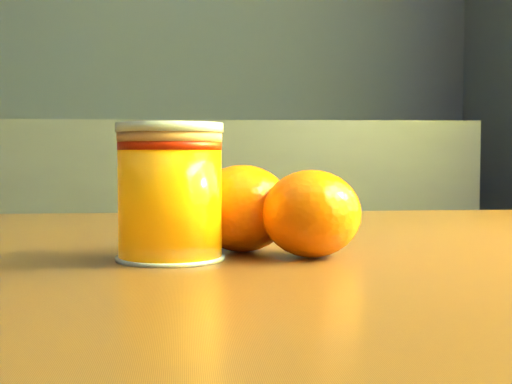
{
  "coord_description": "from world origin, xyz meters",
  "views": [
    {
      "loc": [
        0.99,
        -0.37,
        0.83
      ],
      "look_at": [
        1.02,
        0.1,
        0.8
      ],
      "focal_mm": 50.0,
      "sensor_mm": 36.0,
      "label": 1
    }
  ],
  "objects": [
    {
      "name": "table",
      "position": [
        1.03,
        0.13,
        0.66
      ],
      "size": [
        1.04,
        0.75,
        0.76
      ],
      "rotation": [
        0.0,
        0.0,
        0.04
      ],
      "color": "brown",
      "rests_on": "ground"
    },
    {
      "name": "juice_glass",
      "position": [
        0.96,
        0.09,
        0.8
      ],
      "size": [
        0.07,
        0.07,
        0.09
      ],
      "rotation": [
        0.0,
        0.0,
        -0.31
      ],
      "color": "orange",
      "rests_on": "table"
    },
    {
      "name": "orange_front",
      "position": [
        1.05,
        0.1,
        0.79
      ],
      "size": [
        0.07,
        0.07,
        0.06
      ],
      "primitive_type": "ellipsoid",
      "rotation": [
        0.0,
        0.0,
        -0.04
      ],
      "color": "#F26104",
      "rests_on": "table"
    },
    {
      "name": "orange_back",
      "position": [
        1.01,
        0.13,
        0.79
      ],
      "size": [
        0.09,
        0.09,
        0.06
      ],
      "primitive_type": "ellipsoid",
      "rotation": [
        0.0,
        0.0,
        0.29
      ],
      "color": "#F26104",
      "rests_on": "table"
    }
  ]
}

